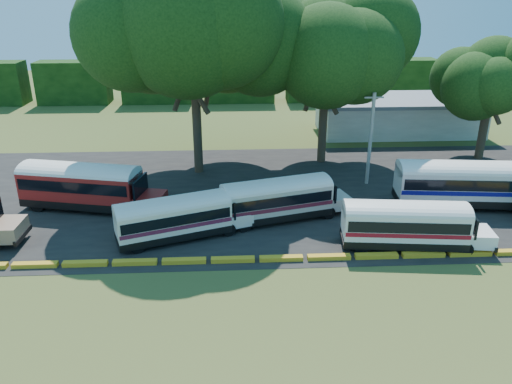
{
  "coord_description": "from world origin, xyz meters",
  "views": [
    {
      "loc": [
        -1.47,
        -25.93,
        15.75
      ],
      "look_at": [
        0.2,
        6.0,
        2.59
      ],
      "focal_mm": 35.0,
      "sensor_mm": 36.0,
      "label": 1
    }
  ],
  "objects_px": {
    "bus_white_red": "(408,222)",
    "tree_west": "(192,27)",
    "bus_cream_west": "(176,216)",
    "bus_red": "(84,184)"
  },
  "relations": [
    {
      "from": "bus_white_red",
      "to": "tree_west",
      "type": "relative_size",
      "value": 0.54
    },
    {
      "from": "bus_cream_west",
      "to": "bus_white_red",
      "type": "height_order",
      "value": "bus_white_red"
    },
    {
      "from": "bus_red",
      "to": "tree_west",
      "type": "distance_m",
      "value": 15.53
    },
    {
      "from": "bus_cream_west",
      "to": "bus_white_red",
      "type": "bearing_deg",
      "value": -27.31
    },
    {
      "from": "bus_red",
      "to": "tree_west",
      "type": "height_order",
      "value": "tree_west"
    },
    {
      "from": "bus_red",
      "to": "bus_cream_west",
      "type": "distance_m",
      "value": 9.14
    },
    {
      "from": "bus_cream_west",
      "to": "tree_west",
      "type": "xyz_separation_m",
      "value": [
        0.75,
        13.24,
        10.98
      ]
    },
    {
      "from": "bus_red",
      "to": "bus_cream_west",
      "type": "height_order",
      "value": "bus_red"
    },
    {
      "from": "bus_white_red",
      "to": "tree_west",
      "type": "bearing_deg",
      "value": 139.21
    },
    {
      "from": "bus_cream_west",
      "to": "tree_west",
      "type": "bearing_deg",
      "value": 66.87
    }
  ]
}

